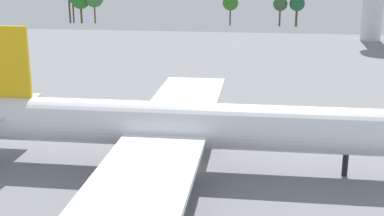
% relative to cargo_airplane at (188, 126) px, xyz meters
% --- Properties ---
extents(ground_plane, '(254.15, 254.15, 0.00)m').
position_rel_cargo_airplane_xyz_m(ground_plane, '(0.48, 0.00, -5.58)').
color(ground_plane, slate).
extents(cargo_airplane, '(63.54, 57.03, 17.50)m').
position_rel_cargo_airplane_xyz_m(cargo_airplane, '(0.00, 0.00, 0.00)').
color(cargo_airplane, silver).
rests_on(cargo_airplane, ground_plane).
extents(maintenance_van, '(4.95, 4.55, 2.05)m').
position_rel_cargo_airplane_xyz_m(maintenance_van, '(16.26, 19.90, -4.45)').
color(maintenance_van, '#333338').
rests_on(maintenance_van, ground_plane).
extents(tree_line_backdrop, '(135.68, 7.58, 15.94)m').
position_rel_cargo_airplane_xyz_m(tree_line_backdrop, '(-25.90, 146.96, 4.16)').
color(tree_line_backdrop, '#51381E').
rests_on(tree_line_backdrop, ground_plane).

